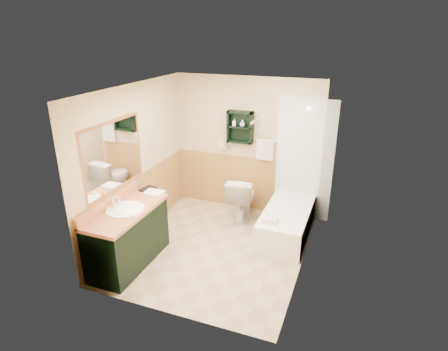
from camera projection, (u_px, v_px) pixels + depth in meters
floor at (216, 248)px, 5.72m from camera, size 3.00×3.00×0.00m
back_wall at (247, 145)px, 6.60m from camera, size 2.60×0.04×2.40m
left_wall at (135, 164)px, 5.71m from camera, size 0.04×3.00×2.40m
right_wall at (309, 188)px, 4.84m from camera, size 0.04×3.00×2.40m
ceiling at (214, 87)px, 4.83m from camera, size 2.60×3.00×0.04m
wainscot_left at (141, 205)px, 5.96m from camera, size 2.98×2.98×1.00m
wainscot_back at (246, 183)px, 6.83m from camera, size 2.58×2.58×1.00m
mirror_frame at (114, 156)px, 5.11m from camera, size 1.30×1.30×1.00m
mirror_glass at (114, 156)px, 5.10m from camera, size 1.20×1.20×0.90m
tile_right at (314, 178)px, 5.56m from camera, size 1.50×1.50×2.10m
tile_back at (304, 161)px, 6.28m from camera, size 0.95×0.95×2.10m
tile_accent at (318, 122)px, 5.25m from camera, size 1.50×1.50×0.10m
wall_shelf at (240, 127)px, 6.40m from camera, size 0.45×0.15×0.55m
hair_dryer at (224, 144)px, 6.65m from camera, size 0.10×0.24×0.18m
towel_bar at (266, 140)px, 6.37m from camera, size 0.40×0.06×0.40m
curtain_rod at (267, 111)px, 5.46m from camera, size 0.03×1.60×0.03m
shower_curtain at (268, 162)px, 5.93m from camera, size 1.05×1.05×1.70m
vanity at (128, 237)px, 5.21m from camera, size 0.59×1.32×0.84m
bathtub at (287, 222)px, 5.99m from camera, size 0.69×1.50×0.46m
toilet at (242, 198)px, 6.47m from camera, size 0.53×0.84×0.78m
counter_towel at (154, 193)px, 5.52m from camera, size 0.27×0.21×0.04m
vanity_book at (143, 181)px, 5.69m from camera, size 0.18×0.06×0.24m
tub_towel at (270, 220)px, 5.52m from camera, size 0.21×0.18×0.07m
soap_bottle_a at (234, 124)px, 6.42m from camera, size 0.08×0.13×0.06m
soap_bottle_b at (242, 124)px, 6.36m from camera, size 0.11×0.13×0.09m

